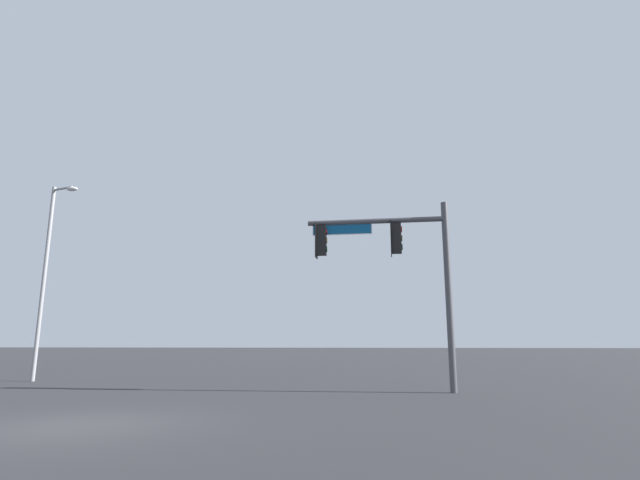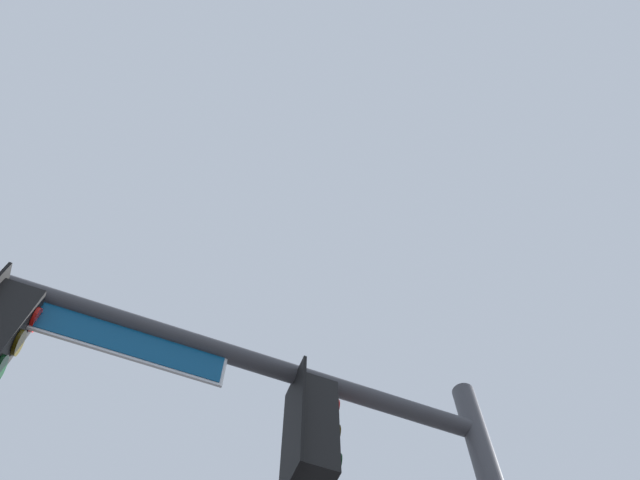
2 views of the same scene
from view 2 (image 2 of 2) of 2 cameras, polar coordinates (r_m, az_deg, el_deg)
The scene contains 0 objects.
Camera 2 is at (-5.20, -4.49, 1.25)m, focal length 35.00 mm.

